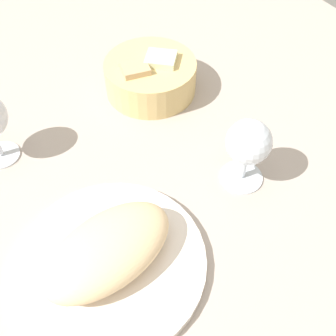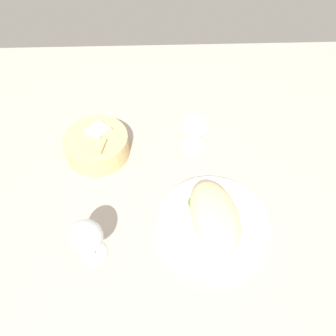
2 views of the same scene
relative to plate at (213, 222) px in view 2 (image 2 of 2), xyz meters
The scene contains 7 objects.
ground_plane 14.06cm from the plate, 66.35° to the left, with size 140.00×140.00×2.00cm, color #AEA095.
plate is the anchor object (origin of this frame).
omelette 3.44cm from the plate, ahead, with size 18.69×10.63×5.48cm, color beige.
lettuce_garnish 6.17cm from the plate, 32.57° to the left, with size 4.65×4.65×1.42cm, color #3E842D.
bread_basket 36.92cm from the plate, 51.48° to the left, with size 16.99×16.99×7.36cm.
wine_glass_near 25.51cm from the plate, ahead, with size 6.82×6.82×11.69cm.
wine_glass_far 29.05cm from the plate, 103.82° to the left, with size 7.04×7.04×12.37cm.
Camera 2 is at (-42.42, -1.01, 69.28)cm, focal length 35.25 mm.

